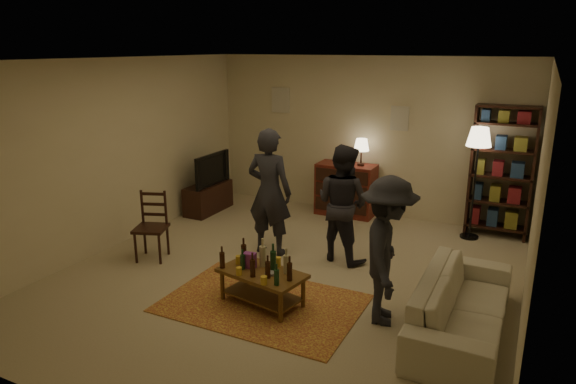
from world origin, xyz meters
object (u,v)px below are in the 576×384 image
Objects in this scene: coffee_table at (261,274)px; dresser at (346,188)px; tv_stand at (208,190)px; bookshelf at (501,171)px; person_by_sofa at (387,251)px; person_right at (342,203)px; floor_lamp at (479,145)px; person_left at (269,192)px; dining_chair at (152,223)px; sofa at (462,305)px.

dresser is at bearing 94.24° from coffee_table.
dresser is (2.25, 0.91, 0.09)m from tv_stand.
bookshelf reaches higher than person_by_sofa.
bookshelf reaches higher than person_right.
person_left reaches higher than floor_lamp.
tv_stand is 2.28m from person_left.
dining_chair is 0.47× the size of bookshelf.
sofa is at bearing -52.46° from dresser.
dining_chair is at bearing 165.65° from coffee_table.
person_left is (-2.48, -1.88, -0.56)m from floor_lamp.
bookshelf is 0.61m from floor_lamp.
sofa is 1.31× the size of person_by_sofa.
person_right is (2.87, -0.96, 0.42)m from tv_stand.
dresser is at bearing 173.99° from floor_lamp.
coffee_table is at bearing -34.62° from dining_chair.
person_left is at bearing 114.66° from coffee_table.
dining_chair is 0.91× the size of tv_stand.
dining_chair is 3.39m from person_by_sofa.
floor_lamp is 3.11m from person_by_sofa.
dresser reaches higher than sofa.
floor_lamp is (4.36, 0.69, 1.07)m from tv_stand.
coffee_table is 1.61m from person_left.
sofa is 0.93m from person_by_sofa.
person_left reaches higher than person_by_sofa.
tv_stand reaches higher than sofa.
person_left is 2.29m from person_by_sofa.
bookshelf is at bearing 1.57° from dresser.
coffee_table is 1.11× the size of dining_chair.
coffee_table is 0.66× the size of person_right.
bookshelf reaches higher than dining_chair.
sofa is at bearing 158.50° from person_left.
tv_stand is at bearing -3.28° from person_right.
dresser is 0.79× the size of floor_lamp.
person_right is 1.68m from person_by_sofa.
dresser is 0.67× the size of bookshelf.
person_left is (-2.81, -2.17, -0.14)m from bookshelf.
tv_stand is 2.43m from dresser.
person_right is (0.62, -1.87, 0.33)m from dresser.
person_by_sofa reaches higher than dining_chair.
coffee_table reaches higher than sofa.
bookshelf is 3.26m from sofa.
dining_chair is at bearing -144.53° from floor_lamp.
person_by_sofa reaches higher than sofa.
dresser is 3.62m from person_by_sofa.
tv_stand is 4.54m from floor_lamp.
tv_stand is 0.62× the size of floor_lamp.
floor_lamp reaches higher than tv_stand.
dresser is at bearing 12.15° from person_by_sofa.
person_left is at bearing 28.14° from person_right.
dining_chair is 4.83m from floor_lamp.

